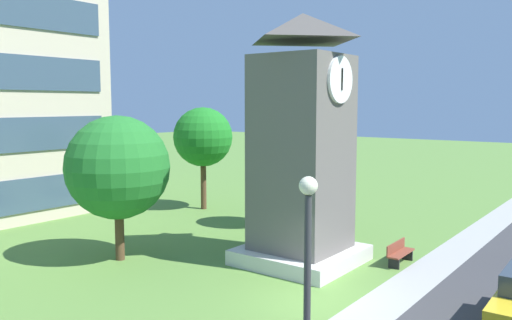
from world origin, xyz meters
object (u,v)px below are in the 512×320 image
clock_tower (302,154)px  street_lamp (307,272)px  park_bench (399,253)px  tree_near_tower (118,168)px  tree_streetside (203,137)px  tree_by_building (277,162)px

clock_tower → street_lamp: 11.02m
clock_tower → street_lamp: bearing=-147.2°
clock_tower → street_lamp: size_ratio=1.96×
park_bench → tree_near_tower: (-6.38, 9.39, 3.36)m
street_lamp → tree_near_tower: size_ratio=0.85×
tree_streetside → park_bench: bearing=-104.0°
tree_near_tower → tree_by_building: (8.60, -1.84, -0.39)m
clock_tower → tree_by_building: bearing=44.2°
tree_streetside → tree_near_tower: 10.79m
street_lamp → tree_by_building: street_lamp is taller
street_lamp → tree_streetside: size_ratio=0.81×
park_bench → street_lamp: street_lamp is taller
street_lamp → clock_tower: bearing=32.8°
park_bench → tree_streetside: (3.44, 13.82, 3.92)m
tree_near_tower → tree_by_building: bearing=-12.1°
clock_tower → tree_by_building: 6.20m
street_lamp → tree_streetside: 22.19m
clock_tower → park_bench: clock_tower is taller
street_lamp → tree_by_building: size_ratio=1.02×
street_lamp → tree_streetside: tree_streetside is taller
clock_tower → tree_near_tower: (-4.21, 6.11, -0.57)m
clock_tower → street_lamp: clock_tower is taller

